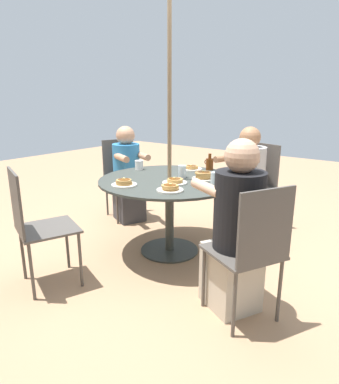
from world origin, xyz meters
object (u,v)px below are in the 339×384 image
object	(u,v)px
patio_table	(170,192)
pancake_plate_b	(124,183)
syrup_bottle	(209,164)
coffee_cup	(139,165)
pancake_plate_c	(204,176)
pancake_plate_d	(170,188)
patio_chair_east	(122,173)
drinking_glass_b	(182,172)
diner_east	(128,177)
drinking_glass_a	(214,178)
patio_chair_west	(252,247)
pancake_plate_a	(175,182)
diner_north	(245,184)
patio_chair_south	(35,222)
pancake_plate_e	(192,168)
diner_west	(235,234)
patio_chair_north	(256,180)

from	to	relation	value
patio_table	pancake_plate_b	world-z (taller)	pancake_plate_b
syrup_bottle	coffee_cup	world-z (taller)	syrup_bottle
pancake_plate_c	pancake_plate_d	world-z (taller)	pancake_plate_c
patio_chair_east	coffee_cup	xyz separation A→B (m)	(-0.59, 0.33, 0.22)
patio_chair_east	pancake_plate_d	distance (m)	1.58
syrup_bottle	drinking_glass_b	world-z (taller)	syrup_bottle
diner_east	drinking_glass_a	distance (m)	1.41
patio_chair_east	patio_chair_west	world-z (taller)	same
patio_chair_east	diner_east	xyz separation A→B (m)	(-0.16, 0.07, -0.02)
patio_table	coffee_cup	bearing A→B (deg)	-15.43
patio_table	pancake_plate_a	world-z (taller)	pancake_plate_a
diner_north	pancake_plate_c	xyz separation A→B (m)	(0.04, 0.80, 0.23)
pancake_plate_a	drinking_glass_b	world-z (taller)	drinking_glass_b
patio_table	patio_chair_east	size ratio (longest dim) A/B	1.38
patio_table	diner_east	xyz separation A→B (m)	(0.93, -0.40, -0.07)
pancake_plate_a	pancake_plate_d	xyz separation A→B (m)	(-0.11, 0.21, 0.00)
patio_chair_west	pancake_plate_d	size ratio (longest dim) A/B	4.36
diner_north	patio_chair_south	size ratio (longest dim) A/B	1.21
pancake_plate_b	pancake_plate_e	size ratio (longest dim) A/B	1.00
diner_west	patio_table	bearing A→B (deg)	90.00
patio_chair_east	pancake_plate_c	distance (m)	1.40
diner_east	diner_west	bearing A→B (deg)	88.26
diner_west	pancake_plate_d	size ratio (longest dim) A/B	5.56
patio_chair_north	diner_north	xyz separation A→B (m)	(0.05, 0.17, -0.02)
diner_west	drinking_glass_a	xyz separation A→B (m)	(0.49, -0.54, 0.21)
patio_chair_north	pancake_plate_d	bearing A→B (deg)	103.46
pancake_plate_d	drinking_glass_b	distance (m)	0.48
patio_chair_west	syrup_bottle	world-z (taller)	patio_chair_west
pancake_plate_a	pancake_plate_b	size ratio (longest dim) A/B	1.00
patio_chair_east	pancake_plate_b	size ratio (longest dim) A/B	4.36
patio_chair_west	diner_north	bearing A→B (deg)	53.64
pancake_plate_a	pancake_plate_e	xyz separation A→B (m)	(0.21, -0.57, -0.00)
pancake_plate_d	coffee_cup	size ratio (longest dim) A/B	2.28
pancake_plate_a	pancake_plate_d	distance (m)	0.24
diner_west	pancake_plate_c	distance (m)	0.92
diner_north	patio_chair_west	distance (m)	1.69
pancake_plate_a	patio_chair_west	bearing A→B (deg)	155.28
diner_north	pancake_plate_a	size ratio (longest dim) A/B	5.29
pancake_plate_a	coffee_cup	world-z (taller)	coffee_cup
pancake_plate_c	syrup_bottle	bearing A→B (deg)	-65.47
patio_chair_south	pancake_plate_d	distance (m)	1.05
patio_chair_south	patio_chair_west	distance (m)	1.58
patio_chair_east	pancake_plate_c	bearing A→B (deg)	100.66
patio_chair_south	diner_north	bearing A→B (deg)	91.33
diner_north	diner_east	size ratio (longest dim) A/B	1.02
patio_chair_north	pancake_plate_b	xyz separation A→B (m)	(0.50, 1.57, 0.20)
pancake_plate_a	pancake_plate_c	world-z (taller)	pancake_plate_c
patio_chair_north	coffee_cup	xyz separation A→B (m)	(0.85, 1.00, 0.22)
diner_east	patio_chair_west	xyz separation A→B (m)	(-2.00, 0.93, 0.02)
drinking_glass_a	pancake_plate_b	bearing A→B (deg)	41.89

